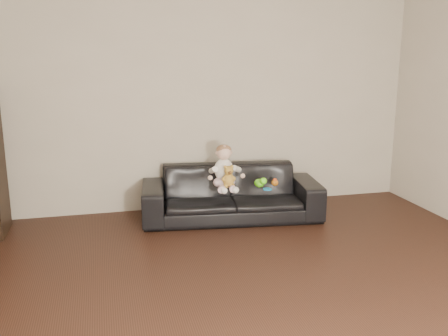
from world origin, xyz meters
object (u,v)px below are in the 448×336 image
object	(u,v)px
baby	(224,169)
toy_blue_disc	(267,189)
toy_green	(259,183)
teddy_bear	(229,176)
sofa	(231,193)
toy_rattle	(275,183)

from	to	relation	value
baby	toy_blue_disc	bearing A→B (deg)	-4.51
baby	toy_green	bearing A→B (deg)	9.59
toy_green	teddy_bear	bearing A→B (deg)	-165.04
sofa	baby	bearing A→B (deg)	-127.84
toy_green	toy_blue_disc	size ratio (longest dim) A/B	1.38
teddy_bear	toy_rattle	bearing A→B (deg)	28.11
toy_green	toy_blue_disc	bearing A→B (deg)	-66.52
toy_green	toy_blue_disc	xyz separation A→B (m)	(0.05, -0.12, -0.04)
teddy_bear	toy_green	size ratio (longest dim) A/B	1.73
teddy_bear	toy_green	xyz separation A→B (m)	(0.37, 0.10, -0.12)
toy_rattle	teddy_bear	bearing A→B (deg)	-169.57
toy_rattle	toy_blue_disc	xyz separation A→B (m)	(-0.13, -0.12, -0.03)
toy_rattle	baby	bearing A→B (deg)	175.54
sofa	teddy_bear	bearing A→B (deg)	-103.99
teddy_bear	toy_green	distance (m)	0.40
sofa	toy_blue_disc	size ratio (longest dim) A/B	20.38
toy_green	sofa	bearing A→B (deg)	151.06
baby	toy_green	size ratio (longest dim) A/B	3.59
toy_blue_disc	toy_rattle	bearing A→B (deg)	43.88
toy_green	toy_rattle	xyz separation A→B (m)	(0.18, 0.00, -0.01)
teddy_bear	toy_blue_disc	distance (m)	0.45
sofa	toy_blue_disc	world-z (taller)	sofa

